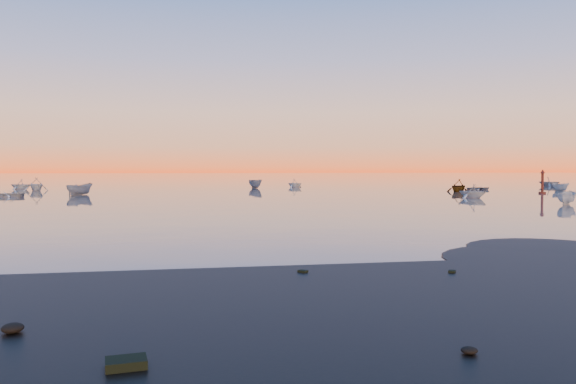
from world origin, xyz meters
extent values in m
plane|color=#625852|center=(0.00, 100.00, 0.00)|extent=(600.00, 600.00, 0.00)
imported|color=silver|center=(22.46, 24.00, 0.00)|extent=(3.42, 3.58, 1.20)
imported|color=silver|center=(19.93, 36.10, 0.00)|extent=(3.62, 3.08, 1.17)
cylinder|color=#3F130D|center=(34.27, 44.42, 0.05)|extent=(0.91, 0.91, 0.30)
cylinder|color=#3F130D|center=(34.27, 44.42, 1.31)|extent=(0.32, 0.32, 2.62)
cone|color=#3F130D|center=(34.27, 44.42, 2.88)|extent=(0.61, 0.61, 0.50)
camera|label=1|loc=(-11.26, -20.90, 3.22)|focal=35.00mm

